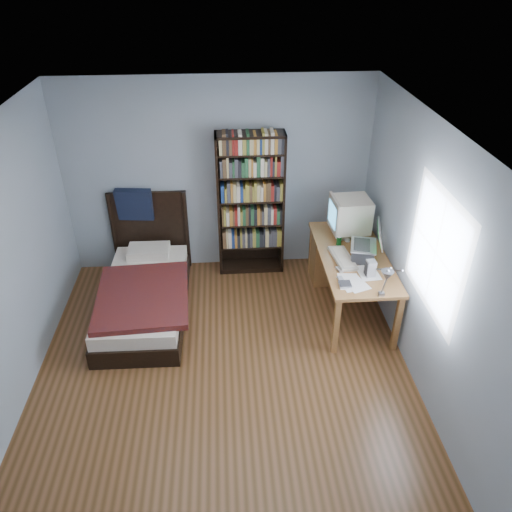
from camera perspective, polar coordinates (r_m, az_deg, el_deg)
name	(u,v)px	position (r m, az deg, el deg)	size (l,w,h in m)	color
room	(223,270)	(4.46, -3.85, -1.65)	(4.20, 4.24, 2.50)	#4C3216
desk	(342,257)	(6.30, 9.78, -0.11)	(0.75, 1.64, 0.73)	brown
crt_monitor	(349,215)	(6.01, 10.62, 4.65)	(0.45, 0.42, 0.50)	beige
laptop	(365,249)	(5.66, 12.32, 0.74)	(0.44, 0.42, 0.44)	#2D2D30
desk_lamp	(387,277)	(4.62, 14.70, -2.34)	(0.22, 0.49, 0.58)	#99999E
keyboard	(343,258)	(5.65, 9.89, -0.26)	(0.19, 0.49, 0.03)	#B5AC97
speaker	(371,268)	(5.39, 12.96, -1.40)	(0.09, 0.09, 0.19)	gray
soda_can	(339,241)	(5.91, 9.45, 1.73)	(0.06, 0.06, 0.11)	#073A18
mouse	(347,239)	(6.02, 10.34, 1.87)	(0.07, 0.12, 0.04)	silver
phone_silver	(340,269)	(5.46, 9.55, -1.52)	(0.05, 0.10, 0.02)	#B3B3B8
phone_grey	(341,279)	(5.31, 9.67, -2.61)	(0.05, 0.10, 0.02)	gray
external_drive	(345,284)	(5.23, 10.14, -3.23)	(0.12, 0.12, 0.03)	gray
bookshelf	(251,205)	(6.31, -0.62, 5.84)	(0.84, 0.30, 1.86)	black
bed	(145,290)	(6.04, -12.58, -3.81)	(1.06, 2.02, 1.16)	black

